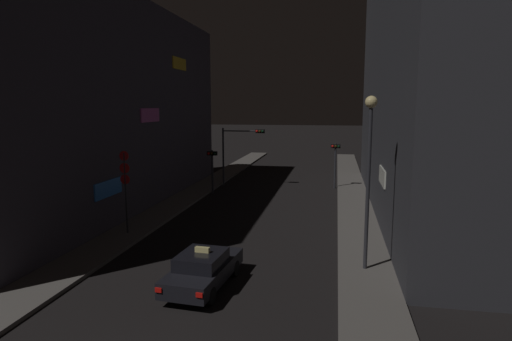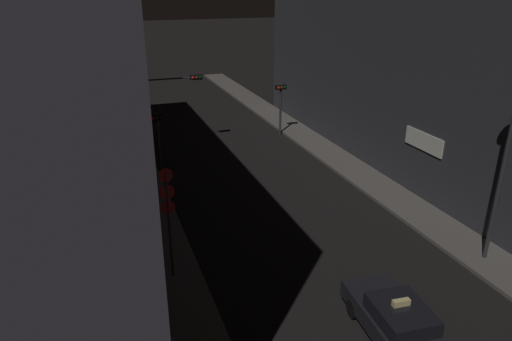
{
  "view_description": "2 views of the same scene",
  "coord_description": "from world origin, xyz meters",
  "views": [
    {
      "loc": [
        4.82,
        -7.79,
        6.93
      ],
      "look_at": [
        -0.29,
        19.75,
        2.74
      ],
      "focal_mm": 30.36,
      "sensor_mm": 36.0,
      "label": 1
    },
    {
      "loc": [
        -8.17,
        -2.16,
        10.59
      ],
      "look_at": [
        -1.5,
        16.63,
        2.56
      ],
      "focal_mm": 32.7,
      "sensor_mm": 36.0,
      "label": 2
    }
  ],
  "objects": [
    {
      "name": "street_lamp_near_block",
      "position": [
        6.16,
        10.15,
        4.99
      ],
      "size": [
        0.5,
        0.5,
        7.17
      ],
      "color": "#2D2D33",
      "rests_on": "sidewalk_right"
    },
    {
      "name": "building_facade_right",
      "position": [
        11.0,
        22.01,
        8.78
      ],
      "size": [
        7.35,
        29.55,
        17.57
      ],
      "color": "#333338",
      "rests_on": "ground_plane"
    },
    {
      "name": "taxi",
      "position": [
        -0.07,
        7.43,
        0.74
      ],
      "size": [
        2.17,
        4.58,
        1.62
      ],
      "color": "black",
      "rests_on": "ground_plane"
    },
    {
      "name": "sidewalk_left",
      "position": [
        -6.2,
        26.08,
        0.08
      ],
      "size": [
        2.32,
        56.16,
        0.16
      ],
      "primitive_type": "cube",
      "color": "#5B5651",
      "rests_on": "ground_plane"
    },
    {
      "name": "traffic_light_right_kerb",
      "position": [
        4.79,
        28.89,
        2.75
      ],
      "size": [
        0.8,
        0.42,
        3.84
      ],
      "color": "#2D2D33",
      "rests_on": "ground_plane"
    },
    {
      "name": "sign_pole_left",
      "position": [
        -6.12,
        13.14,
        2.83
      ],
      "size": [
        0.55,
        0.1,
        4.43
      ],
      "color": "#2D2D33",
      "rests_on": "sidewalk_left"
    },
    {
      "name": "building_facade_left",
      "position": [
        -10.69,
        19.25,
        6.88
      ],
      "size": [
        6.73,
        28.68,
        13.76
      ],
      "color": "#3D3842",
      "rests_on": "ground_plane"
    },
    {
      "name": "traffic_light_overhead",
      "position": [
        -3.38,
        28.37,
        3.66
      ],
      "size": [
        3.72,
        0.42,
        5.05
      ],
      "color": "#2D2D33",
      "rests_on": "ground_plane"
    },
    {
      "name": "traffic_light_left_kerb",
      "position": [
        -4.79,
        24.96,
        2.51
      ],
      "size": [
        0.8,
        0.42,
        3.47
      ],
      "color": "#2D2D33",
      "rests_on": "ground_plane"
    },
    {
      "name": "sidewalk_right",
      "position": [
        6.2,
        26.08,
        0.08
      ],
      "size": [
        2.32,
        56.16,
        0.16
      ],
      "primitive_type": "cube",
      "color": "#5B5651",
      "rests_on": "ground_plane"
    }
  ]
}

